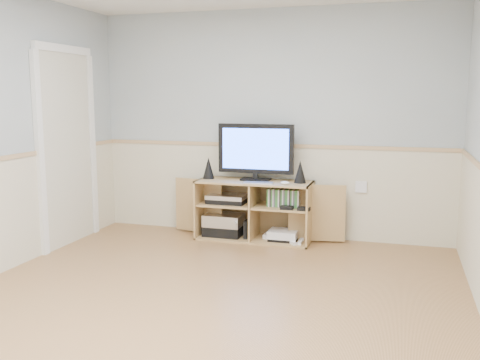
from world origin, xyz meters
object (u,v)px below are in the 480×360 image
object	(u,v)px
keyboard	(258,183)
game_consoles	(283,235)
monitor	(256,150)
media_cabinet	(256,209)

from	to	relation	value
keyboard	game_consoles	world-z (taller)	keyboard
monitor	keyboard	world-z (taller)	monitor
monitor	game_consoles	size ratio (longest dim) A/B	1.87
monitor	media_cabinet	bearing A→B (deg)	90.00
media_cabinet	game_consoles	size ratio (longest dim) A/B	4.36
media_cabinet	keyboard	world-z (taller)	keyboard
monitor	game_consoles	xyz separation A→B (m)	(0.32, -0.06, -0.91)
keyboard	game_consoles	distance (m)	0.65
media_cabinet	keyboard	xyz separation A→B (m)	(0.08, -0.20, 0.32)
game_consoles	monitor	bearing A→B (deg)	169.31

